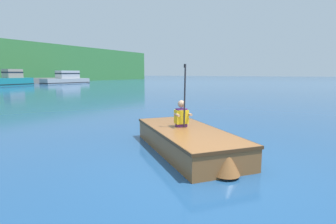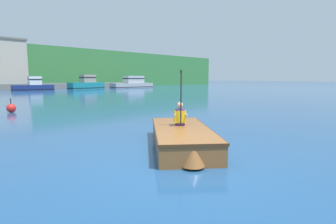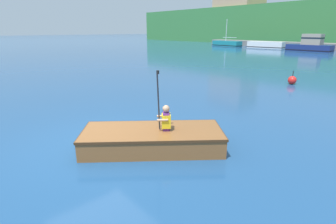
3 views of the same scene
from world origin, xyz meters
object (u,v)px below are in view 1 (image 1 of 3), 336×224
(moored_boat_dock_east_inner, at_px, (67,79))
(rowboat_foreground, at_px, (188,139))
(person_paddler, at_px, (182,114))
(moored_boat_dock_center_far, at_px, (12,80))

(moored_boat_dock_east_inner, xyz_separation_m, rowboat_foreground, (-24.05, -35.58, -0.53))
(rowboat_foreground, xyz_separation_m, person_paddler, (0.23, 0.30, 0.50))
(moored_boat_dock_center_far, bearing_deg, rowboat_foreground, -112.85)
(moored_boat_dock_center_far, relative_size, rowboat_foreground, 1.76)
(moored_boat_dock_center_far, bearing_deg, person_paddler, -112.70)
(moored_boat_dock_east_inner, bearing_deg, person_paddler, -124.02)
(moored_boat_dock_east_inner, height_order, rowboat_foreground, moored_boat_dock_east_inner)
(moored_boat_dock_center_far, relative_size, moored_boat_dock_east_inner, 0.76)
(moored_boat_dock_center_far, height_order, person_paddler, moored_boat_dock_center_far)
(moored_boat_dock_center_far, height_order, moored_boat_dock_east_inner, moored_boat_dock_center_far)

